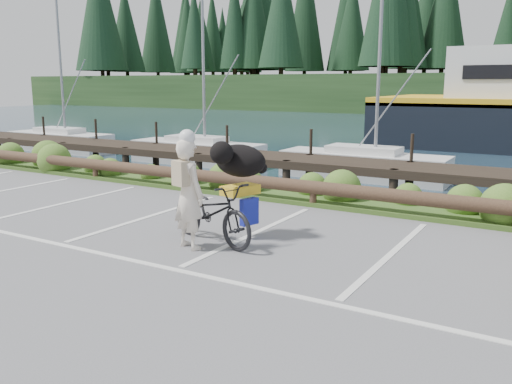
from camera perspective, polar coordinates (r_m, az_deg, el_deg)
ground at (r=8.70m, az=-6.85°, el=-7.40°), size 72.00×72.00×0.00m
vegetation_strip at (r=13.13m, az=7.29°, el=-0.73°), size 34.00×1.60×0.10m
log_rail at (r=12.52m, az=6.01°, el=-1.54°), size 32.00×0.30×0.60m
bicycle at (r=9.60m, az=-4.70°, el=-2.12°), size 2.22×1.30×1.10m
cyclist at (r=9.23m, az=-7.13°, el=-0.24°), size 0.79×0.63×1.88m
dog at (r=9.86m, az=-1.69°, el=3.32°), size 0.78×1.14×0.60m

